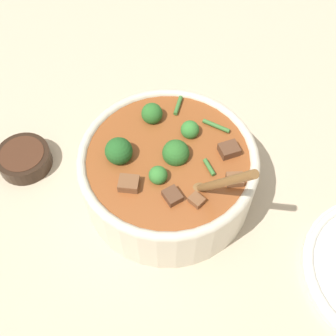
% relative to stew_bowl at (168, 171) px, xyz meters
% --- Properties ---
extents(ground_plane, '(4.00, 4.00, 0.00)m').
position_rel_stew_bowl_xyz_m(ground_plane, '(0.00, 0.00, -0.06)').
color(ground_plane, '#C6B293').
extents(stew_bowl, '(0.29, 0.29, 0.24)m').
position_rel_stew_bowl_xyz_m(stew_bowl, '(0.00, 0.00, 0.00)').
color(stew_bowl, beige).
rests_on(stew_bowl, ground_plane).
extents(condiment_bowl, '(0.10, 0.10, 0.03)m').
position_rel_stew_bowl_xyz_m(condiment_bowl, '(-0.26, 0.08, -0.04)').
color(condiment_bowl, black).
rests_on(condiment_bowl, ground_plane).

